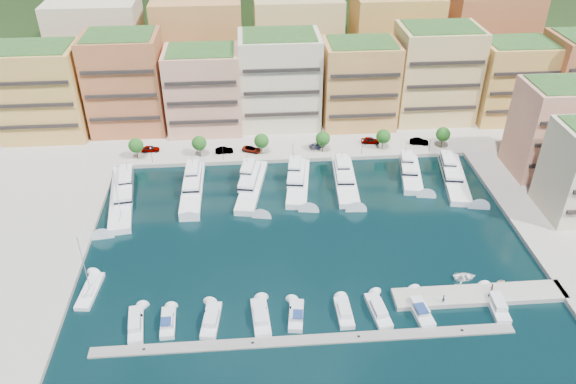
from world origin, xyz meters
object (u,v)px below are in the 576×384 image
(cruiser_6, at_px, (378,311))
(car_5, at_px, (419,142))
(tree_5, at_px, (443,134))
(car_3, at_px, (317,145))
(lamppost_3, at_px, (362,145))
(cruiser_5, at_px, (344,313))
(lamppost_0, at_px, (151,152))
(yacht_6, at_px, (453,175))
(cruiser_1, at_px, (168,323))
(tree_2, at_px, (261,141))
(cruiser_0, at_px, (136,325))
(car_1, at_px, (224,150))
(lamppost_4, at_px, (430,142))
(yacht_1, at_px, (193,186))
(yacht_5, at_px, (410,171))
(cruiser_3, at_px, (261,318))
(lamppost_2, at_px, (293,147))
(cruiser_2, at_px, (211,320))
(sailboat_0, at_px, (90,292))
(yacht_2, at_px, (252,183))
(tree_0, at_px, (136,145))
(tender_2, at_px, (465,277))
(sailboat_2, at_px, (122,220))
(tender_1, at_px, (457,285))
(person_1, at_px, (492,287))
(tree_3, at_px, (323,139))
(cruiser_9, at_px, (496,304))
(car_2, at_px, (252,149))
(yacht_3, at_px, (298,180))
(tender_3, at_px, (501,281))
(person_0, at_px, (444,299))
(tree_1, at_px, (199,143))
(yacht_4, at_px, (345,179))
(cruiser_7, at_px, (419,309))
(tree_4, at_px, (383,136))
(yacht_0, at_px, (122,193))
(car_0, at_px, (150,149))
(car_4, at_px, (371,140))

(cruiser_6, xyz_separation_m, car_5, (23.90, 59.97, 1.27))
(tree_5, bearing_deg, car_3, 176.19)
(lamppost_3, height_order, cruiser_5, lamppost_3)
(tree_5, height_order, lamppost_0, tree_5)
(yacht_6, distance_m, cruiser_1, 78.11)
(tree_2, distance_m, yacht_6, 48.86)
(cruiser_0, bearing_deg, car_1, 76.46)
(lamppost_4, relative_size, yacht_1, 0.19)
(lamppost_3, bearing_deg, yacht_5, -43.90)
(cruiser_3, relative_size, car_1, 1.92)
(lamppost_2, bearing_deg, tree_5, 3.29)
(lamppost_0, height_order, yacht_1, yacht_1)
(cruiser_2, distance_m, car_1, 59.28)
(sailboat_0, bearing_deg, yacht_2, 47.87)
(tree_0, bearing_deg, lamppost_3, -2.27)
(car_5, bearing_deg, yacht_1, 118.90)
(cruiser_2, distance_m, tender_2, 48.75)
(tree_5, distance_m, sailboat_2, 84.17)
(sailboat_2, bearing_deg, tender_1, -21.49)
(car_3, xyz_separation_m, person_1, (25.43, -57.12, 0.13))
(tree_3, height_order, cruiser_9, tree_3)
(car_2, bearing_deg, yacht_1, 162.20)
(cruiser_6, height_order, cruiser_9, same)
(lamppost_2, height_order, cruiser_6, lamppost_2)
(tree_0, relative_size, car_5, 1.14)
(yacht_3, bearing_deg, yacht_1, -178.42)
(tender_3, bearing_deg, cruiser_6, 96.91)
(lamppost_0, xyz_separation_m, sailboat_2, (-3.86, -23.92, -3.50))
(tender_1, height_order, person_1, person_1)
(tree_5, bearing_deg, tree_2, 180.00)
(yacht_5, relative_size, person_0, 10.15)
(tree_5, relative_size, yacht_5, 0.32)
(lamppost_3, xyz_separation_m, yacht_3, (-17.76, -11.64, -2.62))
(tree_1, height_order, yacht_4, tree_1)
(lamppost_3, relative_size, person_1, 2.63)
(yacht_6, relative_size, cruiser_7, 2.45)
(tree_4, bearing_deg, yacht_0, -165.50)
(cruiser_3, distance_m, tender_3, 46.27)
(tree_3, distance_m, cruiser_3, 61.09)
(tree_2, distance_m, lamppost_3, 26.12)
(tree_4, relative_size, cruiser_9, 0.61)
(tree_1, bearing_deg, cruiser_6, -59.26)
(car_0, distance_m, car_1, 19.49)
(tree_0, xyz_separation_m, car_1, (22.19, 1.16, -2.97))
(yacht_6, relative_size, car_4, 4.59)
(car_4, bearing_deg, car_2, 102.71)
(sailboat_0, bearing_deg, tree_0, 87.79)
(lamppost_4, xyz_separation_m, tender_1, (-9.11, -50.20, -3.39))
(yacht_5, xyz_separation_m, person_0, (-5.87, -45.02, 0.65))
(car_0, relative_size, person_1, 2.96)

